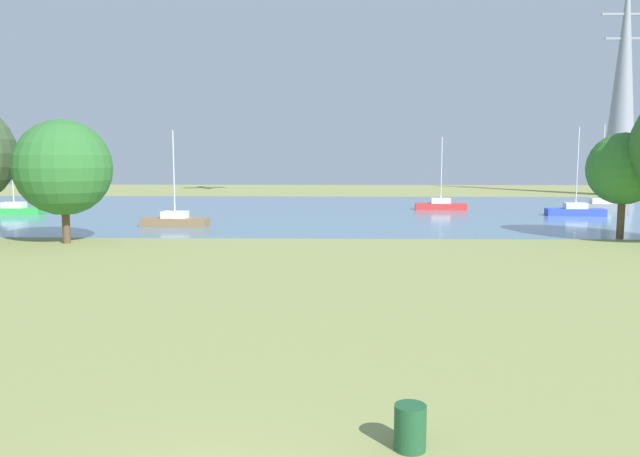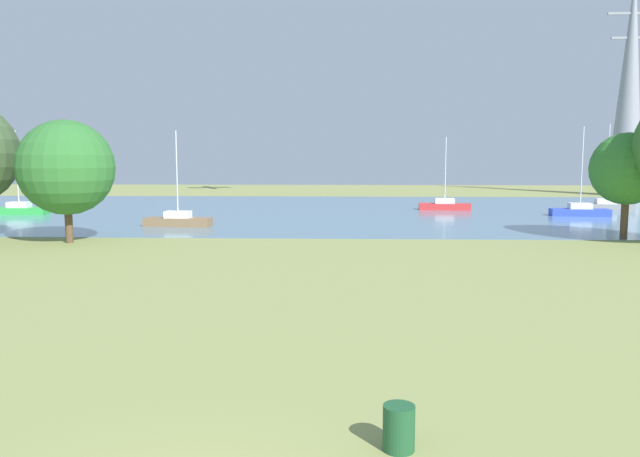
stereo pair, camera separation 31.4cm
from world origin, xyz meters
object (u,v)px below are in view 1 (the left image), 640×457
sailboat_red (441,205)px  tree_west_far (624,169)px  electricity_pylon (623,83)px  sailboat_brown (175,220)px  sailboat_green (14,210)px  tree_west_near (63,168)px  sailboat_gray (601,205)px  sailboat_blue (575,210)px  litter_bin (410,427)px

sailboat_red → tree_west_far: 22.05m
sailboat_red → electricity_pylon: (26.82, 22.96, 13.89)m
sailboat_brown → sailboat_red: bearing=33.9°
tree_west_far → sailboat_green: bearing=162.7°
sailboat_green → electricity_pylon: bearing=24.2°
tree_west_near → sailboat_red: bearing=42.2°
sailboat_gray → tree_west_near: 47.26m
sailboat_blue → tree_west_far: bearing=-101.0°
litter_bin → electricity_pylon: size_ratio=0.03×
sailboat_green → sailboat_gray: 53.38m
sailboat_blue → sailboat_gray: sailboat_gray is taller
tree_west_far → electricity_pylon: (19.13, 43.27, 10.05)m
tree_west_near → sailboat_blue: bearing=26.0°
tree_west_near → electricity_pylon: bearing=41.4°
sailboat_brown → sailboat_red: 26.03m
litter_bin → sailboat_red: 49.17m
sailboat_red → tree_west_far: sailboat_red is taller
electricity_pylon → sailboat_green: bearing=-155.8°
sailboat_gray → tree_west_near: bearing=-150.1°
sailboat_blue → sailboat_green: size_ratio=1.03×
sailboat_gray → sailboat_green: bearing=-173.2°
tree_west_far → sailboat_blue: bearing=79.0°
sailboat_brown → sailboat_red: (21.60, 14.52, -0.00)m
sailboat_gray → tree_west_far: (-7.44, -20.53, 3.82)m
sailboat_brown → electricity_pylon: (48.42, 37.49, 13.89)m
electricity_pylon → sailboat_gray: bearing=-117.2°
sailboat_blue → sailboat_brown: size_ratio=1.09×
litter_bin → sailboat_brown: size_ratio=0.12×
sailboat_brown → litter_bin: bearing=-69.0°
sailboat_red → tree_west_far: (7.68, -20.31, 3.84)m
sailboat_brown → sailboat_gray: sailboat_gray is taller
litter_bin → tree_west_far: bearing=59.9°
litter_bin → tree_west_near: bearing=124.3°
sailboat_blue → sailboat_brown: bearing=-164.5°
litter_bin → sailboat_gray: 54.10m
sailboat_gray → tree_west_near: size_ratio=1.12×
sailboat_blue → sailboat_green: (-48.43, -0.51, -0.00)m
sailboat_green → sailboat_brown: bearing=-27.4°
sailboat_blue → tree_west_far: 15.48m
sailboat_green → tree_west_far: sailboat_green is taller
sailboat_brown → tree_west_far: sailboat_brown is taller
tree_west_near → tree_west_far: size_ratio=1.10×
sailboat_gray → litter_bin: bearing=-116.0°
sailboat_green → sailboat_gray: bearing=6.8°
sailboat_blue → sailboat_green: sailboat_blue is taller
tree_west_near → litter_bin: bearing=-55.7°
sailboat_green → sailboat_red: (37.89, 6.10, -0.01)m
sailboat_brown → sailboat_blue: bearing=15.5°
electricity_pylon → sailboat_red: bearing=-139.4°
electricity_pylon → sailboat_brown: bearing=-142.3°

